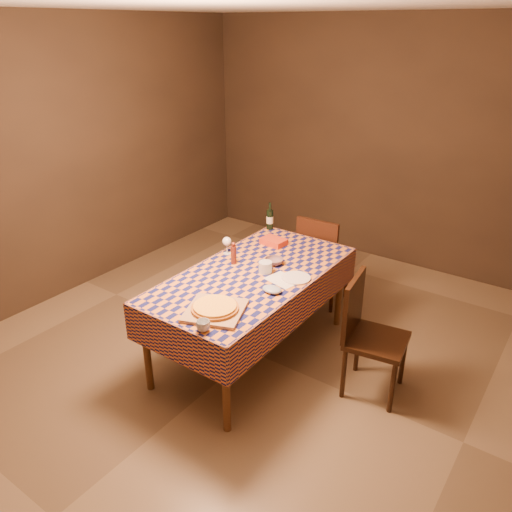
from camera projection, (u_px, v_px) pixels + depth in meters
name	position (u px, v px, depth m)	size (l,w,h in m)	color
room	(252.00, 204.00, 3.73)	(5.00, 5.10, 2.70)	brown
dining_table	(252.00, 281.00, 4.00)	(0.94, 1.84, 0.77)	brown
cutting_board	(215.00, 311.00, 3.42)	(0.38, 0.38, 0.02)	#A87B4F
pizza	(215.00, 307.00, 3.41)	(0.37, 0.37, 0.03)	#A55A1B
pepper_mill	(234.00, 254.00, 4.09)	(0.06, 0.06, 0.19)	#511C13
bowl	(274.00, 261.00, 4.11)	(0.15, 0.15, 0.05)	#664D56
wine_glass	(227.00, 242.00, 4.26)	(0.08, 0.08, 0.15)	silver
wine_bottle	(270.00, 219.00, 4.79)	(0.08, 0.08, 0.27)	black
deli_tub	(265.00, 267.00, 3.96)	(0.11, 0.11, 0.09)	silver
takeout_container	(274.00, 241.00, 4.48)	(0.22, 0.15, 0.05)	red
white_plate	(296.00, 278.00, 3.88)	(0.23, 0.23, 0.01)	silver
tumbler	(203.00, 326.00, 3.21)	(0.09, 0.09, 0.07)	silver
flour_patch	(283.00, 280.00, 3.86)	(0.25, 0.19, 0.00)	silver
flour_bag	(272.00, 289.00, 3.68)	(0.15, 0.11, 0.04)	#91A1B9
chair_far	(321.00, 256.00, 4.85)	(0.44, 0.45, 0.93)	black
chair_right	(367.00, 330.00, 3.68)	(0.49, 0.48, 0.93)	black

